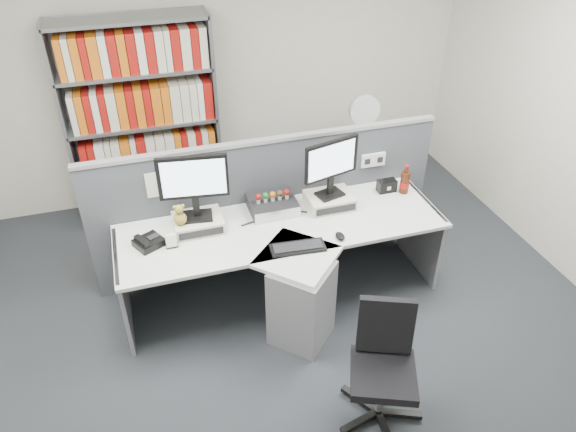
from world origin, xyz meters
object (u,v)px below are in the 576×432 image
object	(u,v)px
desk_calendar	(171,241)
filing_cabinet	(359,173)
desk	(290,268)
desk_phone	(148,242)
keyboard	(298,247)
shelving_unit	(144,126)
monitor_left	(193,182)
mouse	(340,236)
speaker	(387,186)
desk_fan	(364,114)
monitor_right	(331,164)
desktop_pc	(272,205)
cola_bottle	(405,182)
office_chair	(383,362)

from	to	relation	value
desk_calendar	filing_cabinet	bearing A→B (deg)	30.05
desk	desk_calendar	xyz separation A→B (m)	(-0.87, 0.20, 0.31)
desk_phone	keyboard	bearing A→B (deg)	-19.29
shelving_unit	monitor_left	bearing A→B (deg)	-79.78
desk	mouse	xyz separation A→B (m)	(0.38, -0.07, 0.28)
speaker	desk_fan	bearing A→B (deg)	79.16
monitor_right	speaker	world-z (taller)	monitor_right
monitor_left	shelving_unit	xyz separation A→B (m)	(-0.26, 1.46, -0.16)
desk_calendar	mouse	bearing A→B (deg)	-12.55
desk_calendar	filing_cabinet	xyz separation A→B (m)	(2.07, 1.20, -0.42)
monitor_left	mouse	size ratio (longest dim) A/B	5.02
desk_fan	desk_phone	bearing A→B (deg)	-153.11
monitor_left	mouse	bearing A→B (deg)	-24.26
shelving_unit	mouse	bearing A→B (deg)	-56.38
mouse	desk_phone	world-z (taller)	desk_phone
desk_calendar	shelving_unit	bearing A→B (deg)	91.15
speaker	desk	bearing A→B (deg)	-156.20
desk	desktop_pc	distance (m)	0.56
desktop_pc	desk_fan	bearing A→B (deg)	37.88
filing_cabinet	desktop_pc	bearing A→B (deg)	-142.10
desktop_pc	speaker	distance (m)	1.03
speaker	monitor_right	bearing A→B (deg)	-173.26
desktop_pc	desk_phone	bearing A→B (deg)	-169.44
keyboard	mouse	size ratio (longest dim) A/B	3.98
keyboard	monitor_left	bearing A→B (deg)	143.66
keyboard	speaker	world-z (taller)	speaker
shelving_unit	desk_fan	xyz separation A→B (m)	(2.10, -0.45, 0.05)
desk_phone	desk_fan	bearing A→B (deg)	26.89
cola_bottle	desk_fan	xyz separation A→B (m)	(0.05, 1.01, 0.20)
monitor_left	keyboard	xyz separation A→B (m)	(0.66, -0.49, -0.41)
desk_calendar	shelving_unit	size ratio (longest dim) A/B	0.05
filing_cabinet	desk_phone	bearing A→B (deg)	-153.10
filing_cabinet	office_chair	xyz separation A→B (m)	(-0.91, -2.48, 0.12)
mouse	office_chair	xyz separation A→B (m)	(-0.09, -1.01, -0.27)
desktop_pc	shelving_unit	world-z (taller)	shelving_unit
desktop_pc	desk_calendar	bearing A→B (deg)	-163.51
desktop_pc	cola_bottle	bearing A→B (deg)	-3.57
shelving_unit	desk_fan	bearing A→B (deg)	-12.08
desk	keyboard	bearing A→B (deg)	-75.53
monitor_right	mouse	distance (m)	0.60
desk	cola_bottle	distance (m)	1.27
desk_phone	desk_calendar	size ratio (longest dim) A/B	2.37
shelving_unit	desktop_pc	bearing A→B (deg)	-57.40
monitor_left	keyboard	distance (m)	0.92
desk_phone	desk_fan	size ratio (longest dim) A/B	0.50
monitor_left	cola_bottle	distance (m)	1.82
monitor_right	speaker	size ratio (longest dim) A/B	3.09
speaker	office_chair	distance (m)	1.72
mouse	speaker	xyz separation A→B (m)	(0.64, 0.52, 0.03)
speaker	filing_cabinet	bearing A→B (deg)	79.17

